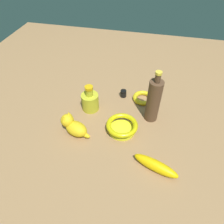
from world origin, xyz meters
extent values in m
plane|color=#936D47|center=(0.00, 0.00, 0.00)|extent=(2.00, 2.00, 0.00)
cylinder|color=black|center=(-0.18, 0.02, 0.01)|extent=(0.03, 0.03, 0.03)
cylinder|color=#C1AE05|center=(-0.18, 0.02, 0.02)|extent=(0.03, 0.03, 0.00)
cylinder|color=black|center=(-0.18, 0.02, 0.03)|extent=(0.03, 0.03, 0.01)
ellipsoid|color=gold|center=(0.12, -0.13, 0.03)|extent=(0.10, 0.12, 0.06)
sphere|color=gold|center=(0.11, -0.17, 0.06)|extent=(0.06, 0.06, 0.06)
cone|color=gold|center=(0.12, -0.18, 0.08)|extent=(0.03, 0.03, 0.03)
cone|color=gold|center=(0.09, -0.17, 0.08)|extent=(0.03, 0.03, 0.03)
ellipsoid|color=gold|center=(0.14, -0.09, 0.02)|extent=(0.03, 0.05, 0.02)
torus|color=yellow|center=(-0.17, 0.13, 0.01)|extent=(0.11, 0.11, 0.02)
ellipsoid|color=#EBB909|center=(0.22, 0.22, 0.02)|extent=(0.10, 0.18, 0.04)
cylinder|color=gold|center=(-0.05, -0.12, 0.04)|extent=(0.08, 0.08, 0.09)
cylinder|color=gold|center=(-0.05, -0.12, 0.10)|extent=(0.03, 0.03, 0.04)
cylinder|color=gold|center=(-0.05, -0.12, 0.13)|extent=(0.04, 0.04, 0.01)
cylinder|color=yellow|center=(0.06, 0.06, 0.01)|extent=(0.12, 0.12, 0.01)
torus|color=gold|center=(0.06, 0.06, 0.04)|extent=(0.14, 0.14, 0.02)
cylinder|color=#523725|center=(-0.05, 0.18, 0.10)|extent=(0.06, 0.06, 0.21)
cylinder|color=#523725|center=(-0.05, 0.18, 0.23)|extent=(0.02, 0.02, 0.04)
cylinder|color=gold|center=(-0.05, 0.18, 0.25)|extent=(0.03, 0.03, 0.01)
camera|label=1|loc=(0.64, 0.15, 0.70)|focal=32.42mm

